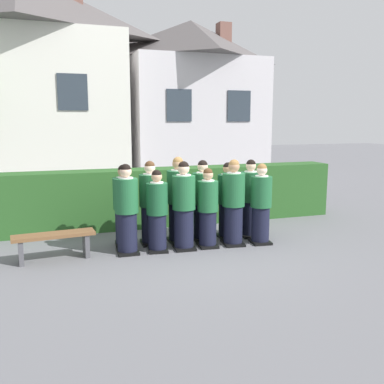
{
  "coord_description": "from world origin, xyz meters",
  "views": [
    {
      "loc": [
        -2.63,
        -7.53,
        2.44
      ],
      "look_at": [
        0.0,
        0.26,
        1.05
      ],
      "focal_mm": 39.99,
      "sensor_mm": 36.0,
      "label": 1
    }
  ],
  "objects_px": {
    "student_front_row_0": "(127,211)",
    "student_rear_row_0": "(124,207)",
    "student_rear_row_1": "(150,205)",
    "wooden_bench": "(54,241)",
    "student_front_row_3": "(208,210)",
    "student_front_row_1": "(157,213)",
    "student_rear_row_5": "(250,200)",
    "student_front_row_5": "(261,206)",
    "student_rear_row_4": "(227,202)",
    "student_front_row_2": "(184,208)",
    "student_rear_row_3": "(203,202)",
    "student_rear_row_2": "(178,202)",
    "student_front_row_4": "(233,204)"
  },
  "relations": [
    {
      "from": "student_front_row_1",
      "to": "student_front_row_2",
      "type": "distance_m",
      "value": 0.52
    },
    {
      "from": "student_front_row_4",
      "to": "student_front_row_1",
      "type": "bearing_deg",
      "value": 177.5
    },
    {
      "from": "student_rear_row_3",
      "to": "student_rear_row_1",
      "type": "bearing_deg",
      "value": 177.74
    },
    {
      "from": "student_front_row_1",
      "to": "student_front_row_5",
      "type": "xyz_separation_m",
      "value": [
        2.08,
        -0.14,
        0.03
      ]
    },
    {
      "from": "student_rear_row_2",
      "to": "student_rear_row_1",
      "type": "bearing_deg",
      "value": 177.2
    },
    {
      "from": "student_rear_row_0",
      "to": "student_rear_row_3",
      "type": "xyz_separation_m",
      "value": [
        1.59,
        -0.11,
        0.03
      ]
    },
    {
      "from": "student_front_row_0",
      "to": "student_rear_row_0",
      "type": "height_order",
      "value": "student_front_row_0"
    },
    {
      "from": "student_front_row_0",
      "to": "student_rear_row_5",
      "type": "height_order",
      "value": "student_front_row_0"
    },
    {
      "from": "student_rear_row_2",
      "to": "student_front_row_1",
      "type": "bearing_deg",
      "value": -139.46
    },
    {
      "from": "student_rear_row_3",
      "to": "student_rear_row_5",
      "type": "height_order",
      "value": "student_rear_row_3"
    },
    {
      "from": "student_front_row_1",
      "to": "student_rear_row_2",
      "type": "bearing_deg",
      "value": 40.54
    },
    {
      "from": "student_rear_row_4",
      "to": "student_rear_row_5",
      "type": "distance_m",
      "value": 0.5
    },
    {
      "from": "student_front_row_0",
      "to": "student_rear_row_3",
      "type": "relative_size",
      "value": 1.01
    },
    {
      "from": "student_front_row_5",
      "to": "student_rear_row_0",
      "type": "distance_m",
      "value": 2.7
    },
    {
      "from": "student_front_row_2",
      "to": "wooden_bench",
      "type": "xyz_separation_m",
      "value": [
        -2.36,
        0.09,
        -0.45
      ]
    },
    {
      "from": "student_front_row_2",
      "to": "student_front_row_5",
      "type": "height_order",
      "value": "student_front_row_2"
    },
    {
      "from": "student_front_row_4",
      "to": "student_rear_row_3",
      "type": "relative_size",
      "value": 1.03
    },
    {
      "from": "student_rear_row_1",
      "to": "wooden_bench",
      "type": "xyz_separation_m",
      "value": [
        -1.84,
        -0.44,
        -0.44
      ]
    },
    {
      "from": "student_front_row_3",
      "to": "student_rear_row_0",
      "type": "xyz_separation_m",
      "value": [
        -1.51,
        0.61,
        0.03
      ]
    },
    {
      "from": "student_front_row_5",
      "to": "student_rear_row_5",
      "type": "xyz_separation_m",
      "value": [
        0.02,
        0.53,
        0.01
      ]
    },
    {
      "from": "student_front_row_4",
      "to": "student_rear_row_0",
      "type": "height_order",
      "value": "student_front_row_4"
    },
    {
      "from": "student_front_row_5",
      "to": "student_rear_row_1",
      "type": "height_order",
      "value": "student_rear_row_1"
    },
    {
      "from": "student_rear_row_0",
      "to": "student_front_row_3",
      "type": "bearing_deg",
      "value": -21.87
    },
    {
      "from": "student_rear_row_1",
      "to": "student_front_row_3",
      "type": "bearing_deg",
      "value": -28.36
    },
    {
      "from": "student_front_row_2",
      "to": "student_rear_row_1",
      "type": "height_order",
      "value": "student_front_row_2"
    },
    {
      "from": "student_front_row_0",
      "to": "student_rear_row_2",
      "type": "height_order",
      "value": "student_rear_row_2"
    },
    {
      "from": "student_front_row_2",
      "to": "student_rear_row_3",
      "type": "bearing_deg",
      "value": 41.09
    },
    {
      "from": "student_rear_row_4",
      "to": "wooden_bench",
      "type": "xyz_separation_m",
      "value": [
        -3.46,
        -0.39,
        -0.4
      ]
    },
    {
      "from": "student_front_row_5",
      "to": "student_rear_row_4",
      "type": "xyz_separation_m",
      "value": [
        -0.47,
        0.59,
        -0.01
      ]
    },
    {
      "from": "student_rear_row_0",
      "to": "student_rear_row_2",
      "type": "bearing_deg",
      "value": -4.98
    },
    {
      "from": "student_front_row_1",
      "to": "student_rear_row_2",
      "type": "xyz_separation_m",
      "value": [
        0.55,
        0.47,
        0.09
      ]
    },
    {
      "from": "student_front_row_5",
      "to": "student_rear_row_5",
      "type": "relative_size",
      "value": 0.98
    },
    {
      "from": "student_front_row_3",
      "to": "wooden_bench",
      "type": "bearing_deg",
      "value": 177.92
    },
    {
      "from": "student_front_row_2",
      "to": "student_rear_row_5",
      "type": "relative_size",
      "value": 1.03
    },
    {
      "from": "student_rear_row_0",
      "to": "wooden_bench",
      "type": "bearing_deg",
      "value": -159.2
    },
    {
      "from": "student_front_row_0",
      "to": "student_front_row_1",
      "type": "height_order",
      "value": "student_front_row_0"
    },
    {
      "from": "student_rear_row_0",
      "to": "student_front_row_1",
      "type": "bearing_deg",
      "value": -47.28
    },
    {
      "from": "student_front_row_1",
      "to": "student_rear_row_1",
      "type": "relative_size",
      "value": 0.93
    },
    {
      "from": "student_front_row_3",
      "to": "student_rear_row_4",
      "type": "relative_size",
      "value": 0.97
    },
    {
      "from": "student_front_row_3",
      "to": "student_front_row_4",
      "type": "distance_m",
      "value": 0.53
    },
    {
      "from": "student_front_row_2",
      "to": "student_front_row_5",
      "type": "relative_size",
      "value": 1.05
    },
    {
      "from": "student_front_row_1",
      "to": "student_front_row_4",
      "type": "relative_size",
      "value": 0.91
    },
    {
      "from": "student_front_row_1",
      "to": "student_rear_row_2",
      "type": "height_order",
      "value": "student_rear_row_2"
    },
    {
      "from": "student_front_row_4",
      "to": "student_front_row_2",
      "type": "bearing_deg",
      "value": 177.72
    },
    {
      "from": "student_front_row_3",
      "to": "student_rear_row_0",
      "type": "relative_size",
      "value": 0.97
    },
    {
      "from": "student_front_row_3",
      "to": "student_rear_row_2",
      "type": "xyz_separation_m",
      "value": [
        -0.44,
        0.51,
        0.09
      ]
    },
    {
      "from": "student_rear_row_1",
      "to": "student_rear_row_5",
      "type": "bearing_deg",
      "value": -3.08
    },
    {
      "from": "student_front_row_4",
      "to": "student_rear_row_2",
      "type": "height_order",
      "value": "student_rear_row_2"
    },
    {
      "from": "student_front_row_1",
      "to": "student_rear_row_5",
      "type": "relative_size",
      "value": 0.94
    },
    {
      "from": "student_rear_row_0",
      "to": "wooden_bench",
      "type": "distance_m",
      "value": 1.48
    }
  ]
}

